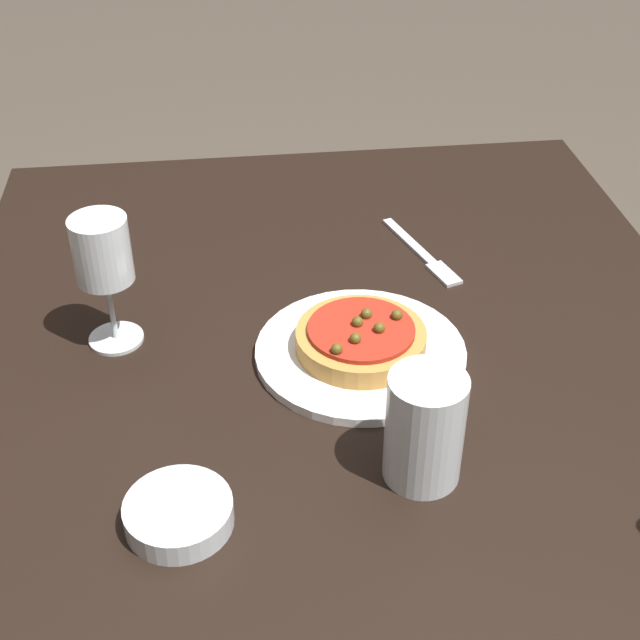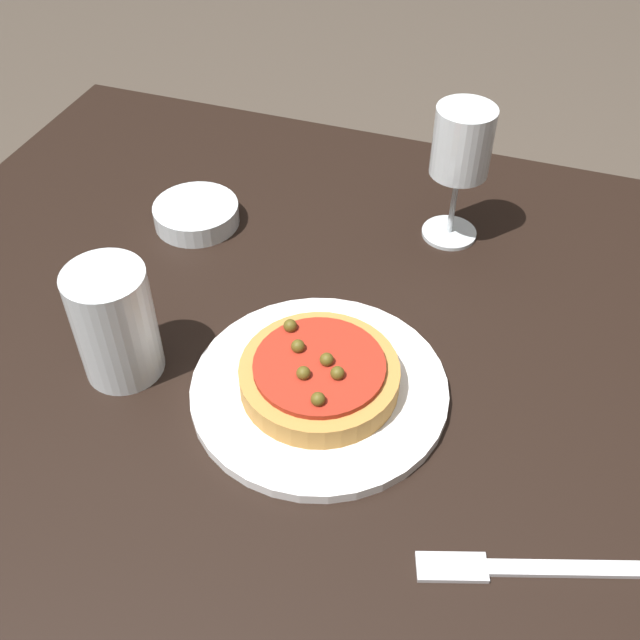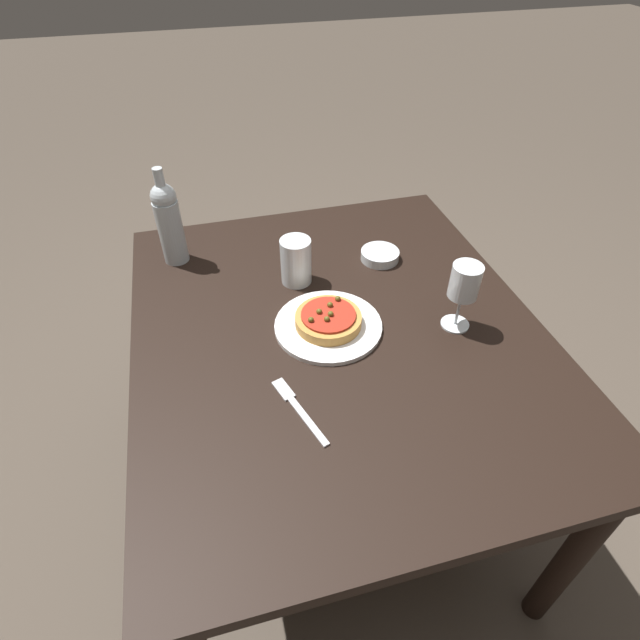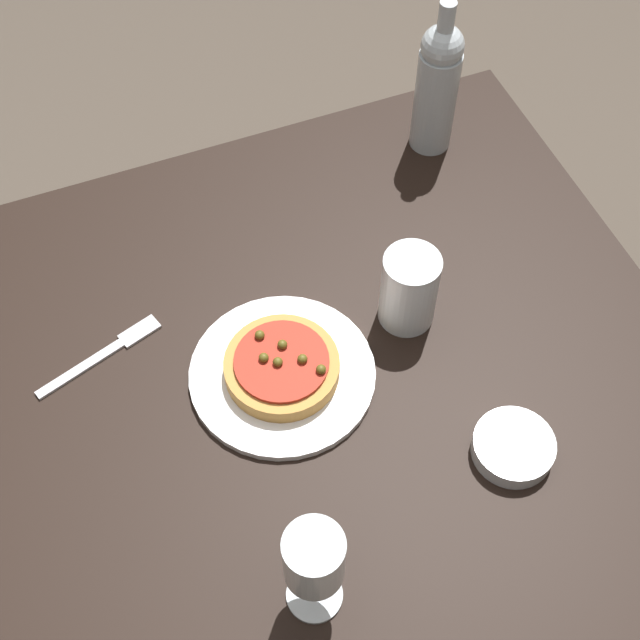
{
  "view_description": "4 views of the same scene",
  "coord_description": "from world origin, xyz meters",
  "px_view_note": "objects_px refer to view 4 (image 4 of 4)",
  "views": [
    {
      "loc": [
        -0.87,
        0.13,
        1.39
      ],
      "look_at": [
        -0.02,
        0.03,
        0.77
      ],
      "focal_mm": 50.0,
      "sensor_mm": 36.0,
      "label": 1
    },
    {
      "loc": [
        0.16,
        -0.49,
        1.29
      ],
      "look_at": [
        -0.02,
        0.02,
        0.76
      ],
      "focal_mm": 42.0,
      "sensor_mm": 36.0,
      "label": 2
    },
    {
      "loc": [
        0.86,
        -0.27,
        1.52
      ],
      "look_at": [
        0.01,
        -0.05,
        0.75
      ],
      "focal_mm": 28.0,
      "sensor_mm": 36.0,
      "label": 3
    },
    {
      "loc": [
        0.18,
        0.59,
        1.79
      ],
      "look_at": [
        -0.07,
        -0.03,
        0.8
      ],
      "focal_mm": 50.0,
      "sensor_mm": 36.0,
      "label": 4
    }
  ],
  "objects_px": {
    "wine_bottle": "(437,85)",
    "fork": "(107,352)",
    "wine_glass": "(314,561)",
    "water_cup": "(409,289)",
    "pizza": "(282,366)",
    "side_bowl": "(513,447)",
    "dining_table": "(286,420)",
    "dinner_plate": "(282,374)"
  },
  "relations": [
    {
      "from": "wine_glass",
      "to": "water_cup",
      "type": "height_order",
      "value": "wine_glass"
    },
    {
      "from": "wine_bottle",
      "to": "water_cup",
      "type": "relative_size",
      "value": 2.17
    },
    {
      "from": "wine_glass",
      "to": "water_cup",
      "type": "bearing_deg",
      "value": -129.37
    },
    {
      "from": "dinner_plate",
      "to": "side_bowl",
      "type": "xyz_separation_m",
      "value": [
        -0.24,
        0.22,
        0.01
      ]
    },
    {
      "from": "dining_table",
      "to": "fork",
      "type": "relative_size",
      "value": 5.95
    },
    {
      "from": "dining_table",
      "to": "pizza",
      "type": "xyz_separation_m",
      "value": [
        -0.01,
        -0.02,
        0.11
      ]
    },
    {
      "from": "wine_bottle",
      "to": "fork",
      "type": "bearing_deg",
      "value": 19.22
    },
    {
      "from": "water_cup",
      "to": "fork",
      "type": "bearing_deg",
      "value": -12.79
    },
    {
      "from": "fork",
      "to": "water_cup",
      "type": "bearing_deg",
      "value": -30.93
    },
    {
      "from": "wine_bottle",
      "to": "wine_glass",
      "type": "bearing_deg",
      "value": 54.41
    },
    {
      "from": "water_cup",
      "to": "wine_glass",
      "type": "bearing_deg",
      "value": 50.63
    },
    {
      "from": "dining_table",
      "to": "water_cup",
      "type": "xyz_separation_m",
      "value": [
        -0.21,
        -0.06,
        0.15
      ]
    },
    {
      "from": "wine_bottle",
      "to": "water_cup",
      "type": "xyz_separation_m",
      "value": [
        0.19,
        0.31,
        -0.06
      ]
    },
    {
      "from": "pizza",
      "to": "fork",
      "type": "relative_size",
      "value": 0.83
    },
    {
      "from": "wine_glass",
      "to": "water_cup",
      "type": "distance_m",
      "value": 0.44
    },
    {
      "from": "wine_bottle",
      "to": "fork",
      "type": "height_order",
      "value": "wine_bottle"
    },
    {
      "from": "pizza",
      "to": "wine_glass",
      "type": "distance_m",
      "value": 0.33
    },
    {
      "from": "water_cup",
      "to": "fork",
      "type": "xyz_separation_m",
      "value": [
        0.43,
        -0.1,
        -0.06
      ]
    },
    {
      "from": "dinner_plate",
      "to": "water_cup",
      "type": "bearing_deg",
      "value": -171.08
    },
    {
      "from": "side_bowl",
      "to": "fork",
      "type": "relative_size",
      "value": 0.56
    },
    {
      "from": "dining_table",
      "to": "pizza",
      "type": "bearing_deg",
      "value": -105.59
    },
    {
      "from": "pizza",
      "to": "dining_table",
      "type": "bearing_deg",
      "value": 74.41
    },
    {
      "from": "pizza",
      "to": "fork",
      "type": "distance_m",
      "value": 0.26
    },
    {
      "from": "dining_table",
      "to": "fork",
      "type": "height_order",
      "value": "fork"
    },
    {
      "from": "water_cup",
      "to": "side_bowl",
      "type": "xyz_separation_m",
      "value": [
        -0.04,
        0.25,
        -0.05
      ]
    },
    {
      "from": "side_bowl",
      "to": "wine_glass",
      "type": "bearing_deg",
      "value": 14.6
    },
    {
      "from": "dining_table",
      "to": "side_bowl",
      "type": "height_order",
      "value": "side_bowl"
    },
    {
      "from": "wine_bottle",
      "to": "pizza",
      "type": "bearing_deg",
      "value": 41.13
    },
    {
      "from": "dinner_plate",
      "to": "dining_table",
      "type": "bearing_deg",
      "value": 74.63
    },
    {
      "from": "wine_bottle",
      "to": "fork",
      "type": "distance_m",
      "value": 0.66
    },
    {
      "from": "wine_bottle",
      "to": "side_bowl",
      "type": "bearing_deg",
      "value": 75.33
    },
    {
      "from": "water_cup",
      "to": "wine_bottle",
      "type": "bearing_deg",
      "value": -121.05
    },
    {
      "from": "wine_bottle",
      "to": "fork",
      "type": "relative_size",
      "value": 1.42
    },
    {
      "from": "dining_table",
      "to": "side_bowl",
      "type": "relative_size",
      "value": 10.61
    },
    {
      "from": "fork",
      "to": "dinner_plate",
      "type": "bearing_deg",
      "value": -48.47
    },
    {
      "from": "wine_glass",
      "to": "side_bowl",
      "type": "xyz_separation_m",
      "value": [
        -0.31,
        -0.08,
        -0.11
      ]
    },
    {
      "from": "pizza",
      "to": "side_bowl",
      "type": "relative_size",
      "value": 1.47
    },
    {
      "from": "side_bowl",
      "to": "dinner_plate",
      "type": "bearing_deg",
      "value": -42.22
    },
    {
      "from": "dining_table",
      "to": "water_cup",
      "type": "relative_size",
      "value": 9.07
    },
    {
      "from": "dinner_plate",
      "to": "wine_glass",
      "type": "xyz_separation_m",
      "value": [
        0.07,
        0.3,
        0.12
      ]
    },
    {
      "from": "wine_glass",
      "to": "dining_table",
      "type": "bearing_deg",
      "value": -102.84
    },
    {
      "from": "dinner_plate",
      "to": "pizza",
      "type": "distance_m",
      "value": 0.02
    }
  ]
}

